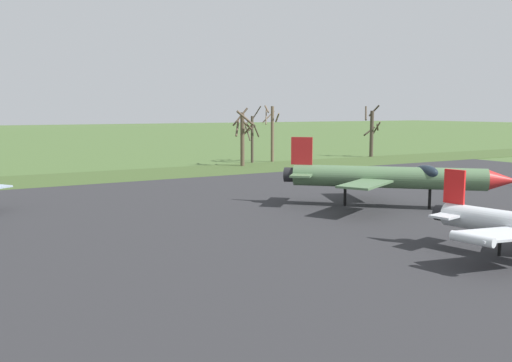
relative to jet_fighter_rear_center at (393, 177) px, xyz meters
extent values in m
cube|color=#28282B|center=(-4.30, -1.95, -2.45)|extent=(92.49, 55.10, 0.05)
cube|color=#3A4F25|center=(-4.30, 31.60, -2.44)|extent=(152.49, 12.00, 0.06)
cylinder|color=black|center=(-5.96, -10.13, -0.63)|extent=(1.02, 0.86, 0.90)
cube|color=silver|center=(-7.54, -14.95, -0.73)|extent=(4.03, 2.99, 0.12)
cylinder|color=silver|center=(-9.40, -14.92, -0.73)|extent=(0.86, 2.11, 0.48)
cube|color=red|center=(-5.83, -10.79, 0.96)|extent=(0.38, 1.21, 1.89)
cube|color=silver|center=(-6.82, -11.16, -0.54)|extent=(1.78, 1.47, 0.12)
cube|color=silver|center=(-4.77, -10.77, -0.54)|extent=(1.78, 1.47, 0.12)
cylinder|color=black|center=(-5.32, -13.44, -1.87)|extent=(0.17, 0.17, 1.20)
cylinder|color=#4C6B47|center=(-0.31, 0.29, -0.04)|extent=(11.91, 11.26, 1.70)
cone|color=#B21E1E|center=(5.86, -5.46, -0.04)|extent=(2.65, 2.62, 1.56)
cylinder|color=black|center=(-5.94, 5.53, -0.04)|extent=(1.49, 1.50, 1.19)
ellipsoid|color=#19232D|center=(1.79, -1.67, 0.43)|extent=(1.20, 2.25, 1.13)
cube|color=#4C6B47|center=(-3.81, -1.18, -0.17)|extent=(5.76, 4.56, 0.16)
cube|color=#4C6B47|center=(0.91, 3.89, -0.17)|extent=(4.30, 5.76, 0.16)
cube|color=#B21E1E|center=(-5.25, 4.90, 1.92)|extent=(1.39, 1.31, 2.22)
cube|color=#4C6B47|center=(-6.05, 3.75, 0.09)|extent=(2.58, 2.61, 0.16)
cube|color=#4C6B47|center=(-4.17, 5.77, 0.09)|extent=(2.58, 2.61, 0.16)
cylinder|color=black|center=(2.05, -1.91, -1.68)|extent=(0.23, 0.23, 1.58)
cylinder|color=black|center=(-2.68, 2.50, -1.68)|extent=(0.23, 0.23, 1.58)
cylinder|color=brown|center=(5.24, 34.35, 1.21)|extent=(0.55, 0.55, 7.36)
cylinder|color=brown|center=(5.04, 33.30, 4.20)|extent=(2.35, 0.74, 1.97)
cylinder|color=brown|center=(5.58, 33.54, 3.16)|extent=(1.84, 0.99, 1.20)
cylinder|color=brown|center=(4.69, 34.80, 2.73)|extent=(1.27, 1.46, 2.21)
cylinder|color=brown|center=(5.45, 35.35, 4.28)|extent=(2.24, 0.71, 2.55)
cylinder|color=brown|center=(6.28, 34.57, 2.59)|extent=(0.68, 2.26, 1.85)
cylinder|color=#42382D|center=(8.97, 38.23, 0.94)|extent=(0.40, 0.40, 6.82)
cylinder|color=#42382D|center=(8.34, 38.93, 2.88)|extent=(1.57, 1.45, 1.70)
cylinder|color=#42382D|center=(8.18, 38.23, 2.10)|extent=(0.19, 1.74, 2.64)
cylinder|color=#42382D|center=(9.32, 37.62, 2.24)|extent=(1.47, 0.96, 1.94)
cylinder|color=#42382D|center=(9.82, 38.49, 4.76)|extent=(0.70, 1.87, 2.15)
cylinder|color=#42382D|center=(9.09, 39.06, 2.37)|extent=(1.77, 0.42, 1.27)
cylinder|color=brown|center=(12.23, 37.90, 1.65)|extent=(0.46, 0.46, 8.25)
cylinder|color=brown|center=(11.44, 38.41, 4.21)|extent=(1.24, 1.79, 2.26)
cylinder|color=brown|center=(12.18, 38.93, 4.22)|extent=(2.17, 0.28, 1.82)
cylinder|color=brown|center=(12.97, 37.69, 4.10)|extent=(0.67, 1.67, 1.42)
cylinder|color=brown|center=(11.39, 38.13, 5.36)|extent=(0.72, 1.86, 1.14)
cylinder|color=#42382D|center=(30.93, 37.11, 1.33)|extent=(0.61, 0.61, 7.60)
cylinder|color=#42382D|center=(31.69, 37.49, 5.14)|extent=(1.09, 1.80, 1.92)
cylinder|color=#42382D|center=(30.16, 37.76, 4.71)|extent=(1.67, 1.90, 2.37)
cylinder|color=#42382D|center=(31.21, 38.01, 1.73)|extent=(2.02, 0.84, 1.58)
cylinder|color=#42382D|center=(31.56, 36.44, 2.45)|extent=(1.61, 1.53, 1.22)
cylinder|color=#42382D|center=(31.88, 36.98, 2.33)|extent=(0.53, 2.10, 2.07)
camera|label=1|loc=(-30.19, -31.15, 5.13)|focal=38.15mm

